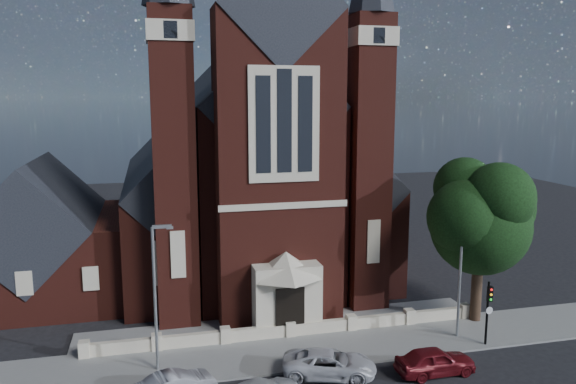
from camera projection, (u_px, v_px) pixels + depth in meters
name	position (u px, v px, depth m)	size (l,w,h in m)	color
ground	(263.00, 292.00, 42.75)	(120.00, 120.00, 0.00)	black
pavement_strip	(298.00, 351.00, 32.71)	(60.00, 5.00, 0.12)	slate
forecourt_paving	(282.00, 325.00, 36.53)	(26.00, 3.00, 0.14)	slate
forecourt_wall	(290.00, 337.00, 34.62)	(24.00, 0.40, 0.90)	beige
church	(244.00, 172.00, 48.99)	(20.01, 34.90, 29.20)	#521D15
parish_hall	(41.00, 244.00, 41.15)	(12.00, 12.20, 10.24)	#521D15
street_tree	(485.00, 219.00, 35.70)	(6.40, 6.60, 10.70)	black
street_lamp_left	(156.00, 290.00, 29.58)	(1.16, 0.22, 8.09)	gray
street_lamp_right	(462.00, 265.00, 33.86)	(1.16, 0.22, 8.09)	gray
traffic_signal	(488.00, 305.00, 32.91)	(0.28, 0.42, 4.00)	black
car_white_suv	(330.00, 364.00, 29.71)	(2.29, 4.96, 1.38)	silver
car_dark_red	(435.00, 361.00, 29.93)	(1.73, 4.30, 1.47)	maroon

